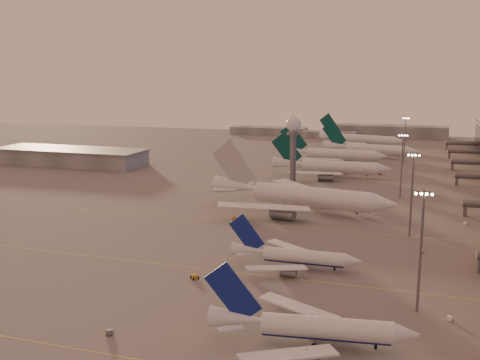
% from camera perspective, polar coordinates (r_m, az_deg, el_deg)
% --- Properties ---
extents(ground, '(700.00, 700.00, 0.00)m').
position_cam_1_polar(ground, '(133.93, -8.51, -9.92)').
color(ground, '#5C5959').
rests_on(ground, ground).
extents(taxiway_markings, '(180.00, 185.25, 0.02)m').
position_cam_1_polar(taxiway_markings, '(176.23, 8.65, -4.88)').
color(taxiway_markings, gold).
rests_on(taxiway_markings, ground).
extents(hangar, '(82.00, 27.00, 8.50)m').
position_cam_1_polar(hangar, '(310.75, -16.84, 2.31)').
color(hangar, slate).
rests_on(hangar, ground).
extents(radar_tower, '(6.40, 6.40, 31.10)m').
position_cam_1_polar(radar_tower, '(238.94, 5.44, 4.37)').
color(radar_tower, slate).
rests_on(radar_tower, ground).
extents(mast_a, '(3.60, 0.56, 25.00)m').
position_cam_1_polar(mast_a, '(116.51, 17.90, -6.35)').
color(mast_a, slate).
rests_on(mast_a, ground).
extents(mast_b, '(3.60, 0.56, 25.00)m').
position_cam_1_polar(mast_b, '(169.99, 17.06, -1.04)').
color(mast_b, slate).
rests_on(mast_b, ground).
extents(mast_c, '(3.60, 0.56, 25.00)m').
position_cam_1_polar(mast_c, '(224.30, 16.12, 1.74)').
color(mast_c, slate).
rests_on(mast_c, ground).
extents(mast_d, '(3.60, 0.56, 25.00)m').
position_cam_1_polar(mast_d, '(313.62, 16.41, 4.14)').
color(mast_d, slate).
rests_on(mast_d, ground).
extents(distant_horizon, '(165.00, 37.50, 9.00)m').
position_cam_1_polar(distant_horizon, '(442.36, 11.01, 4.86)').
color(distant_horizon, slate).
rests_on(distant_horizon, ground).
extents(narrowbody_near, '(37.14, 29.47, 14.55)m').
position_cam_1_polar(narrowbody_near, '(101.80, 7.21, -14.93)').
color(narrowbody_near, silver).
rests_on(narrowbody_near, ground).
extents(narrowbody_mid, '(32.88, 26.25, 12.85)m').
position_cam_1_polar(narrowbody_mid, '(139.23, 5.57, -7.90)').
color(narrowbody_mid, silver).
rests_on(narrowbody_mid, ground).
extents(widebody_white, '(67.78, 53.89, 23.99)m').
position_cam_1_polar(widebody_white, '(195.48, 6.11, -2.02)').
color(widebody_white, silver).
rests_on(widebody_white, ground).
extents(greentail_a, '(55.75, 45.04, 20.25)m').
position_cam_1_polar(greentail_a, '(264.11, 9.22, 1.07)').
color(greentail_a, silver).
rests_on(greentail_a, ground).
extents(greentail_b, '(57.87, 46.68, 21.01)m').
position_cam_1_polar(greentail_b, '(305.28, 9.43, 2.37)').
color(greentail_b, silver).
rests_on(greentail_b, ground).
extents(greentail_c, '(55.93, 44.82, 20.44)m').
position_cam_1_polar(greentail_c, '(331.29, 13.01, 2.86)').
color(greentail_c, silver).
rests_on(greentail_c, ground).
extents(greentail_d, '(57.98, 46.24, 21.50)m').
position_cam_1_polar(greentail_d, '(379.25, 12.22, 3.87)').
color(greentail_d, silver).
rests_on(greentail_d, ground).
extents(gsv_truck_a, '(5.85, 3.82, 2.22)m').
position_cam_1_polar(gsv_truck_a, '(108.22, -12.92, -14.57)').
color(gsv_truck_a, '#5B5E60').
rests_on(gsv_truck_a, ground).
extents(gsv_catering_a, '(4.51, 2.58, 3.50)m').
position_cam_1_polar(gsv_catering_a, '(118.07, 20.65, -12.48)').
color(gsv_catering_a, white).
rests_on(gsv_catering_a, ground).
extents(gsv_tug_mid, '(4.16, 3.95, 1.03)m').
position_cam_1_polar(gsv_tug_mid, '(132.64, -4.64, -9.79)').
color(gsv_tug_mid, gold).
rests_on(gsv_tug_mid, ground).
extents(gsv_truck_b, '(4.96, 2.50, 1.91)m').
position_cam_1_polar(gsv_truck_b, '(158.03, 18.08, -6.75)').
color(gsv_truck_b, white).
rests_on(gsv_truck_b, ground).
extents(gsv_truck_c, '(6.47, 4.35, 2.46)m').
position_cam_1_polar(gsv_truck_c, '(183.75, -0.49, -3.71)').
color(gsv_truck_c, gold).
rests_on(gsv_truck_c, ground).
extents(gsv_catering_b, '(4.70, 3.48, 3.53)m').
position_cam_1_polar(gsv_catering_b, '(191.57, 22.01, -3.75)').
color(gsv_catering_b, white).
rests_on(gsv_catering_b, ground).
extents(gsv_tug_far, '(3.91, 3.82, 0.98)m').
position_cam_1_polar(gsv_tug_far, '(216.18, 4.36, -1.76)').
color(gsv_tug_far, white).
rests_on(gsv_tug_far, ground).
extents(gsv_tug_hangar, '(3.86, 3.04, 0.96)m').
position_cam_1_polar(gsv_tug_hangar, '(274.91, 14.06, 0.61)').
color(gsv_tug_hangar, gold).
rests_on(gsv_tug_hangar, ground).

